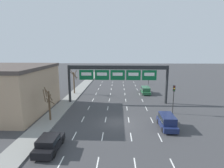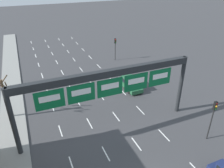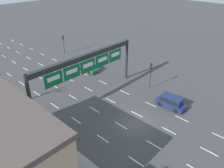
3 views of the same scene
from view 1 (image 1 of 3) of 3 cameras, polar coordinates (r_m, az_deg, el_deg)
The scene contains 12 objects.
ground_plane at distance 24.68m, azimuth 1.67°, elevation -12.47°, with size 220.00×220.00×0.00m, color #3D3D3F.
sidewalk_left at distance 26.52m, azimuth -20.11°, elevation -11.28°, with size 2.80×110.00×0.15m.
lane_dashes at distance 37.45m, azimuth 1.84°, elevation -4.21°, with size 10.02×67.00×0.01m.
sign_gantry at distance 32.04m, azimuth 1.86°, elevation 3.72°, with size 18.56×0.70×7.09m.
building_near at distance 32.81m, azimuth -32.32°, elevation -1.44°, with size 14.16×13.80×7.43m.
suv_green at distance 40.67m, azimuth 10.89°, elevation -1.90°, with size 1.86×4.62×1.58m.
car_black at distance 19.23m, azimuth -19.87°, elevation -17.69°, with size 1.93×4.16×1.52m.
suv_navy at distance 23.80m, azimuth 17.54°, elevation -11.38°, with size 1.82×4.26×1.76m.
traffic_light_near_gantry at distance 51.52m, azimuth 11.92°, elevation 3.18°, with size 0.30×0.35×4.22m.
traffic_light_mid_block at distance 28.58m, azimuth 19.53°, elevation -3.00°, with size 0.30×0.35×4.51m.
tree_bare_closest at distance 40.15m, azimuth -12.30°, elevation 1.05°, with size 1.89×1.85×5.78m.
tree_bare_second at distance 25.80m, azimuth -19.89°, elevation -5.91°, with size 1.79×1.35×4.73m.
Camera 1 is at (0.13, -22.64, 9.82)m, focal length 28.00 mm.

